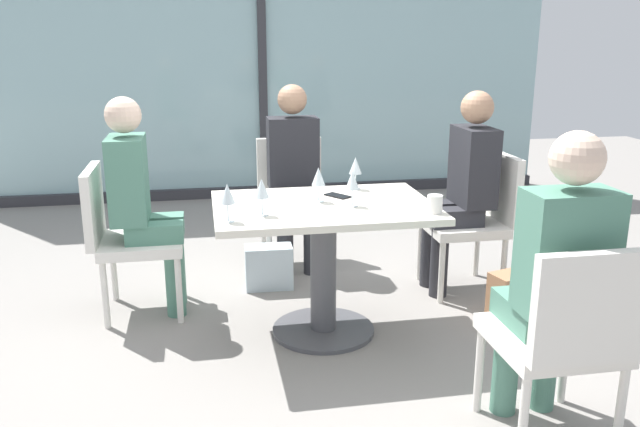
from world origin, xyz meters
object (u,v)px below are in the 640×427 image
(chair_front_right, at_px, (566,333))
(wine_glass_0, at_px, (318,177))
(coffee_cup, at_px, (435,204))
(wine_glass_3, at_px, (227,195))
(chair_near_window, at_px, (292,194))
(wine_glass_4, at_px, (352,181))
(dining_table_main, at_px, (323,242))
(handbag_0, at_px, (515,296))
(wine_glass_1, at_px, (355,166))
(person_far_left, at_px, (141,196))
(chair_far_right, at_px, (478,213))
(person_front_right, at_px, (556,272))
(chair_far_left, at_px, (123,232))
(person_far_right, at_px, (463,183))
(cell_phone_on_table, at_px, (338,196))
(person_near_window, at_px, (294,169))
(wine_glass_2, at_px, (262,189))
(handbag_1, at_px, (269,267))

(chair_front_right, height_order, wine_glass_0, wine_glass_0)
(coffee_cup, bearing_deg, wine_glass_3, 178.67)
(chair_near_window, bearing_deg, wine_glass_4, -83.78)
(dining_table_main, xyz_separation_m, handbag_0, (1.12, -0.03, -0.38))
(wine_glass_3, bearing_deg, wine_glass_1, 36.04)
(chair_front_right, xyz_separation_m, wine_glass_3, (-1.22, 0.94, 0.37))
(person_far_left, bearing_deg, chair_near_window, 36.66)
(chair_far_right, bearing_deg, person_front_right, -103.14)
(chair_near_window, bearing_deg, person_far_left, -143.34)
(chair_far_left, xyz_separation_m, wine_glass_3, (0.57, -0.71, 0.37))
(person_far_right, bearing_deg, chair_near_window, 143.34)
(wine_glass_4, bearing_deg, chair_far_left, 156.12)
(wine_glass_3, height_order, cell_phone_on_table, wine_glass_3)
(wine_glass_0, height_order, handbag_0, wine_glass_0)
(dining_table_main, xyz_separation_m, chair_near_window, (0.00, 1.18, -0.03))
(chair_far_left, bearing_deg, wine_glass_0, -21.42)
(person_near_window, xyz_separation_m, coffee_cup, (0.51, -1.35, 0.08))
(chair_far_right, xyz_separation_m, wine_glass_2, (-1.41, -0.63, 0.37))
(person_near_window, relative_size, cell_phone_on_table, 8.75)
(cell_phone_on_table, xyz_separation_m, handbag_0, (1.01, -0.17, -0.59))
(wine_glass_4, distance_m, handbag_0, 1.22)
(person_far_left, xyz_separation_m, cell_phone_on_table, (1.07, -0.32, 0.03))
(coffee_cup, xyz_separation_m, handbag_1, (-0.74, 0.97, -0.64))
(chair_near_window, relative_size, person_far_left, 0.69)
(chair_far_right, bearing_deg, wine_glass_2, -155.89)
(chair_near_window, relative_size, person_far_right, 0.69)
(chair_far_left, relative_size, person_near_window, 0.69)
(chair_near_window, distance_m, chair_front_right, 2.47)
(wine_glass_2, height_order, wine_glass_4, same)
(person_near_window, relative_size, wine_glass_3, 6.81)
(chair_front_right, bearing_deg, wine_glass_2, 135.94)
(chair_far_left, bearing_deg, person_far_left, 0.00)
(dining_table_main, height_order, cell_phone_on_table, cell_phone_on_table)
(handbag_1, bearing_deg, person_far_right, -9.34)
(person_far_right, bearing_deg, wine_glass_0, -157.12)
(wine_glass_0, bearing_deg, handbag_1, 107.69)
(coffee_cup, height_order, handbag_1, coffee_cup)
(chair_near_window, xyz_separation_m, cell_phone_on_table, (0.11, -1.04, 0.24))
(chair_near_window, bearing_deg, chair_front_right, -73.18)
(chair_near_window, distance_m, cell_phone_on_table, 1.07)
(person_far_left, xyz_separation_m, handbag_1, (0.74, 0.23, -0.56))
(chair_far_right, relative_size, chair_near_window, 1.00)
(chair_far_right, bearing_deg, wine_glass_3, -155.73)
(chair_far_left, bearing_deg, wine_glass_1, -7.40)
(chair_near_window, height_order, person_near_window, person_near_window)
(wine_glass_0, xyz_separation_m, wine_glass_4, (0.15, -0.12, 0.00))
(dining_table_main, xyz_separation_m, wine_glass_2, (-0.34, -0.17, 0.34))
(chair_near_window, xyz_separation_m, handbag_0, (1.12, -1.21, -0.36))
(chair_front_right, relative_size, wine_glass_2, 4.70)
(wine_glass_3, distance_m, handbag_0, 1.79)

